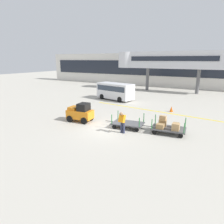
% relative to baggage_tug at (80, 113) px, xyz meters
% --- Properties ---
extents(ground_plane, '(120.00, 120.00, 0.00)m').
position_rel_baggage_tug_xyz_m(ground_plane, '(3.01, -0.32, -0.75)').
color(ground_plane, '#B2ADA0').
extents(apron_lead_line, '(17.60, 2.04, 0.01)m').
position_rel_baggage_tug_xyz_m(apron_lead_line, '(5.96, 6.25, -0.75)').
color(apron_lead_line, yellow).
rests_on(apron_lead_line, ground_plane).
extents(terminal_building, '(59.90, 2.51, 6.21)m').
position_rel_baggage_tug_xyz_m(terminal_building, '(3.01, 25.65, 2.36)').
color(terminal_building, silver).
rests_on(terminal_building, ground_plane).
extents(jet_bridge, '(16.49, 3.00, 6.24)m').
position_rel_baggage_tug_xyz_m(jet_bridge, '(0.91, 19.67, 4.14)').
color(jet_bridge, silver).
rests_on(jet_bridge, ground_plane).
extents(baggage_tug, '(2.22, 1.45, 1.58)m').
position_rel_baggage_tug_xyz_m(baggage_tug, '(0.00, 0.00, 0.00)').
color(baggage_tug, orange).
rests_on(baggage_tug, ground_plane).
extents(baggage_cart_lead, '(3.07, 1.67, 1.10)m').
position_rel_baggage_tug_xyz_m(baggage_cart_lead, '(4.13, 0.50, -0.41)').
color(baggage_cart_lead, '#4C4C4F').
rests_on(baggage_cart_lead, ground_plane).
extents(baggage_cart_middle, '(3.07, 1.67, 1.17)m').
position_rel_baggage_tug_xyz_m(baggage_cart_middle, '(7.07, 0.85, -0.24)').
color(baggage_cart_middle, '#4C4C4F').
rests_on(baggage_cart_middle, ground_plane).
extents(baggage_handler, '(0.46, 0.47, 1.56)m').
position_rel_baggage_tug_xyz_m(baggage_handler, '(4.26, -0.71, 0.11)').
color(baggage_handler, '#2D334C').
rests_on(baggage_handler, ground_plane).
extents(shuttle_van, '(5.08, 2.81, 2.10)m').
position_rel_baggage_tug_xyz_m(shuttle_van, '(-1.97, 9.56, 0.48)').
color(shuttle_van, silver).
rests_on(shuttle_van, ground_plane).
extents(safety_cone_near, '(0.36, 0.36, 0.55)m').
position_rel_baggage_tug_xyz_m(safety_cone_near, '(5.83, 7.01, -0.48)').
color(safety_cone_near, '#EA590F').
rests_on(safety_cone_near, ground_plane).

